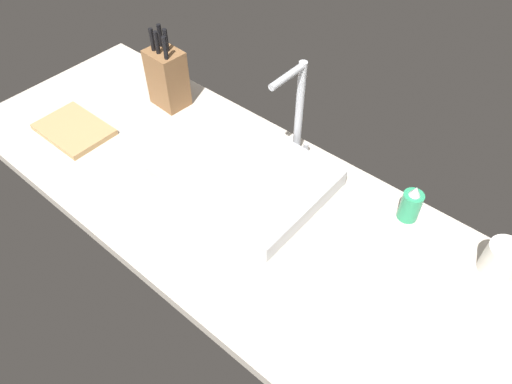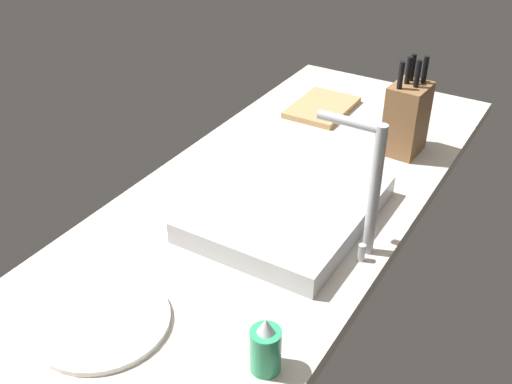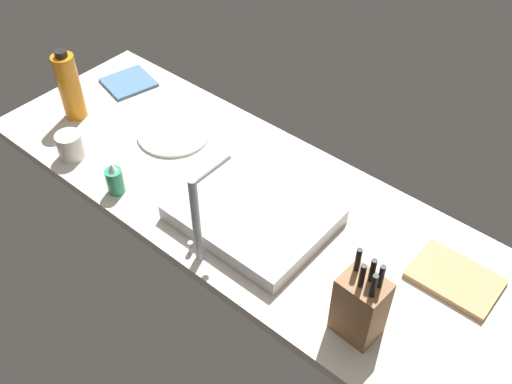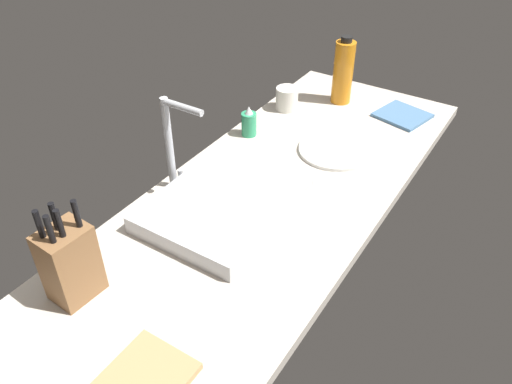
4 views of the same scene
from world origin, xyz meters
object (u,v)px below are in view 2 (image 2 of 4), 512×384
sink_basin (287,208)px  knife_block (407,118)px  cutting_board (322,107)px  dinner_plate (102,321)px  soap_bottle (266,348)px  faucet (368,180)px

sink_basin → knife_block: size_ratio=1.66×
knife_block → cutting_board: knife_block is taller
knife_block → dinner_plate: 96.82cm
sink_basin → cutting_board: (-57.16, -18.75, -1.74)cm
knife_block → soap_bottle: (86.35, 6.43, -5.43)cm
cutting_board → dinner_plate: cutting_board is taller
knife_block → dinner_plate: size_ratio=1.04×
sink_basin → soap_bottle: 45.52cm
sink_basin → dinner_plate: size_ratio=1.73×
cutting_board → dinner_plate: (105.37, 5.51, -0.30)cm
sink_basin → soap_bottle: (41.58, 18.40, 2.18)cm
faucet → cutting_board: size_ratio=1.29×
knife_block → sink_basin: bearing=-11.5°
sink_basin → dinner_plate: sink_basin is taller
knife_block → dinner_plate: bearing=-11.7°
faucet → knife_block: size_ratio=1.13×
cutting_board → dinner_plate: size_ratio=0.92×
cutting_board → soap_bottle: (98.74, 37.15, 3.92)cm
faucet → cutting_board: faucet is taller
dinner_plate → soap_bottle: bearing=101.8°
sink_basin → faucet: bearing=83.0°
faucet → soap_bottle: bearing=-1.6°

